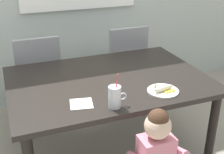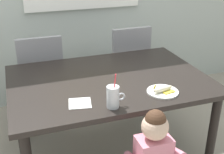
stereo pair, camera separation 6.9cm
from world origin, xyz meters
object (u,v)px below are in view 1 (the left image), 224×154
Objects in this scene: dining_chair_right at (124,62)px; dining_chair_left at (38,76)px; paper_napkin at (81,104)px; peeled_banana at (164,88)px; dining_table at (109,88)px; milk_cup at (115,98)px; toddler_standing at (156,152)px; snack_plate at (163,91)px.

dining_chair_left is at bearing 1.70° from dining_chair_right.
dining_chair_left is 1.10m from paper_napkin.
dining_chair_left is 5.48× the size of peeled_banana.
peeled_banana is 0.61m from paper_napkin.
dining_chair_left is 1.00× the size of dining_chair_right.
milk_cup is (-0.12, -0.44, 0.15)m from dining_table.
toddler_standing is at bearing -124.28° from peeled_banana.
paper_napkin is (-0.38, 0.38, 0.23)m from toddler_standing.
paper_napkin is (-0.61, 0.04, -0.03)m from peeled_banana.
dining_chair_right is at bearing 54.39° from paper_napkin.
paper_napkin is at bearing 98.05° from dining_chair_left.
milk_cup is at bearing -105.09° from dining_table.
milk_cup reaches higher than snack_plate.
snack_plate is at bearing 11.07° from milk_cup.
dining_table is 1.64× the size of dining_chair_left.
peeled_banana is (-0.18, -1.14, 0.24)m from dining_chair_right.
dining_chair_left is at bearing 106.37° from milk_cup.
dining_chair_right is (0.47, 0.77, -0.13)m from dining_table.
milk_cup is (-0.18, 0.26, 0.30)m from toddler_standing.
peeled_banana is at bearing 81.00° from dining_chair_right.
peeled_banana is (0.41, 0.07, -0.04)m from milk_cup.
paper_napkin is at bearing -134.24° from dining_table.
dining_chair_left is at bearing 110.06° from toddler_standing.
snack_plate is at bearing 77.83° from peeled_banana.
snack_plate is at bearing 124.42° from dining_chair_left.
dining_chair_right is 1.53m from toddler_standing.
toddler_standing is 0.58m from paper_napkin.
dining_chair_right is at bearing 74.54° from toddler_standing.
dining_chair_right reaches higher than snack_plate.
paper_napkin is at bearing 134.91° from toddler_standing.
toddler_standing is 3.64× the size of snack_plate.
dining_chair_right is at bearing -178.30° from dining_chair_left.
dining_chair_right is 1.18m from peeled_banana.
milk_cup reaches higher than toddler_standing.
dining_chair_left is 6.40× the size of paper_napkin.
dining_chair_left is 1.27m from milk_cup.
dining_table is 1.87× the size of toddler_standing.
dining_table is 6.83× the size of snack_plate.
dining_chair_left is at bearing 98.05° from paper_napkin.
peeled_banana is at bearing 55.72° from toddler_standing.
toddler_standing is at bearing -45.09° from paper_napkin.
dining_table is 1.64× the size of dining_chair_right.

